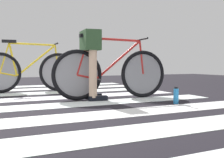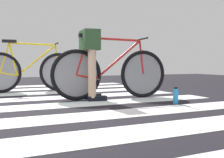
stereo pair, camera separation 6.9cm
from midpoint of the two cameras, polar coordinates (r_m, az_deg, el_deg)
ground at (r=3.61m, az=-17.19°, el=-5.24°), size 18.00×14.00×0.02m
crosswalk_markings at (r=3.69m, az=-17.10°, el=-4.88°), size 5.43×5.78×0.00m
bicycle_1_of_2 at (r=3.91m, az=0.20°, el=1.37°), size 1.73×0.52×0.93m
cyclist_1_of_2 at (r=3.83m, az=-4.22°, el=5.06°), size 0.35×0.43×0.98m
bicycle_2_of_2 at (r=5.08m, az=-16.52°, el=1.68°), size 1.74×0.52×0.93m
water_bottle at (r=3.54m, az=13.79°, el=-3.50°), size 0.06×0.06×0.22m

